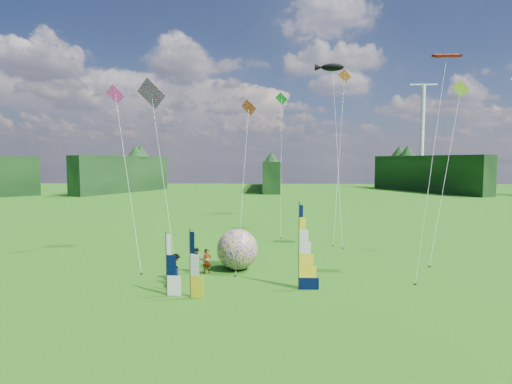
{
  "coord_description": "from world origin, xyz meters",
  "views": [
    {
      "loc": [
        -0.09,
        -19.91,
        7.35
      ],
      "look_at": [
        -1.0,
        4.0,
        5.5
      ],
      "focal_mm": 28.0,
      "sensor_mm": 36.0,
      "label": 1
    }
  ],
  "objects_px": {
    "spectator_a": "(207,261)",
    "feather_banner_main": "(299,248)",
    "camp_chair": "(173,278)",
    "kite_whale": "(337,137)",
    "side_banner_far": "(166,265)",
    "side_banner_left": "(190,265)",
    "bol_inflatable": "(237,249)",
    "spectator_d": "(229,254)",
    "spectator_b": "(197,261)",
    "spectator_c": "(176,267)"
  },
  "relations": [
    {
      "from": "feather_banner_main",
      "to": "bol_inflatable",
      "type": "bearing_deg",
      "value": 133.49
    },
    {
      "from": "spectator_a",
      "to": "spectator_b",
      "type": "bearing_deg",
      "value": 142.01
    },
    {
      "from": "feather_banner_main",
      "to": "kite_whale",
      "type": "relative_size",
      "value": 0.25
    },
    {
      "from": "kite_whale",
      "to": "spectator_d",
      "type": "bearing_deg",
      "value": -131.4
    },
    {
      "from": "spectator_a",
      "to": "feather_banner_main",
      "type": "bearing_deg",
      "value": -58.41
    },
    {
      "from": "feather_banner_main",
      "to": "spectator_c",
      "type": "relative_size",
      "value": 2.95
    },
    {
      "from": "spectator_c",
      "to": "spectator_d",
      "type": "xyz_separation_m",
      "value": [
        2.93,
        3.31,
        0.08
      ]
    },
    {
      "from": "side_banner_far",
      "to": "spectator_d",
      "type": "relative_size",
      "value": 1.87
    },
    {
      "from": "bol_inflatable",
      "to": "side_banner_left",
      "type": "bearing_deg",
      "value": -110.07
    },
    {
      "from": "spectator_b",
      "to": "side_banner_far",
      "type": "bearing_deg",
      "value": -101.98
    },
    {
      "from": "feather_banner_main",
      "to": "spectator_a",
      "type": "height_order",
      "value": "feather_banner_main"
    },
    {
      "from": "camp_chair",
      "to": "side_banner_far",
      "type": "bearing_deg",
      "value": -87.73
    },
    {
      "from": "side_banner_left",
      "to": "bol_inflatable",
      "type": "relative_size",
      "value": 1.3
    },
    {
      "from": "bol_inflatable",
      "to": "spectator_a",
      "type": "bearing_deg",
      "value": -150.94
    },
    {
      "from": "spectator_b",
      "to": "side_banner_left",
      "type": "bearing_deg",
      "value": -85.19
    },
    {
      "from": "spectator_c",
      "to": "feather_banner_main",
      "type": "bearing_deg",
      "value": -106.17
    },
    {
      "from": "feather_banner_main",
      "to": "spectator_d",
      "type": "xyz_separation_m",
      "value": [
        -4.55,
        4.82,
        -1.53
      ]
    },
    {
      "from": "bol_inflatable",
      "to": "spectator_d",
      "type": "xyz_separation_m",
      "value": [
        -0.68,
        0.7,
        -0.48
      ]
    },
    {
      "from": "side_banner_left",
      "to": "bol_inflatable",
      "type": "xyz_separation_m",
      "value": [
        2.07,
        5.66,
        -0.42
      ]
    },
    {
      "from": "camp_chair",
      "to": "feather_banner_main",
      "type": "bearing_deg",
      "value": -2.52
    },
    {
      "from": "spectator_a",
      "to": "spectator_d",
      "type": "height_order",
      "value": "spectator_d"
    },
    {
      "from": "side_banner_far",
      "to": "spectator_d",
      "type": "xyz_separation_m",
      "value": [
        2.74,
        6.15,
        -0.8
      ]
    },
    {
      "from": "spectator_b",
      "to": "camp_chair",
      "type": "height_order",
      "value": "spectator_b"
    },
    {
      "from": "side_banner_far",
      "to": "spectator_b",
      "type": "relative_size",
      "value": 2.04
    },
    {
      "from": "spectator_a",
      "to": "spectator_d",
      "type": "relative_size",
      "value": 0.89
    },
    {
      "from": "feather_banner_main",
      "to": "camp_chair",
      "type": "bearing_deg",
      "value": 177.95
    },
    {
      "from": "side_banner_far",
      "to": "spectator_c",
      "type": "relative_size",
      "value": 2.06
    },
    {
      "from": "side_banner_far",
      "to": "bol_inflatable",
      "type": "height_order",
      "value": "side_banner_far"
    },
    {
      "from": "spectator_a",
      "to": "side_banner_far",
      "type": "bearing_deg",
      "value": -139.44
    },
    {
      "from": "spectator_d",
      "to": "kite_whale",
      "type": "bearing_deg",
      "value": -103.08
    },
    {
      "from": "side_banner_far",
      "to": "side_banner_left",
      "type": "bearing_deg",
      "value": -4.89
    },
    {
      "from": "side_banner_far",
      "to": "camp_chair",
      "type": "relative_size",
      "value": 3.47
    },
    {
      "from": "spectator_a",
      "to": "camp_chair",
      "type": "bearing_deg",
      "value": -150.2
    },
    {
      "from": "spectator_b",
      "to": "kite_whale",
      "type": "xyz_separation_m",
      "value": [
        11.33,
        14.24,
        8.9
      ]
    },
    {
      "from": "feather_banner_main",
      "to": "spectator_d",
      "type": "height_order",
      "value": "feather_banner_main"
    },
    {
      "from": "spectator_c",
      "to": "kite_whale",
      "type": "relative_size",
      "value": 0.09
    },
    {
      "from": "spectator_a",
      "to": "spectator_c",
      "type": "xyz_separation_m",
      "value": [
        -1.7,
        -1.54,
        0.01
      ]
    },
    {
      "from": "feather_banner_main",
      "to": "spectator_b",
      "type": "relative_size",
      "value": 2.92
    },
    {
      "from": "spectator_c",
      "to": "bol_inflatable",
      "type": "bearing_deg",
      "value": -58.88
    },
    {
      "from": "side_banner_left",
      "to": "spectator_b",
      "type": "distance_m",
      "value": 4.81
    },
    {
      "from": "feather_banner_main",
      "to": "spectator_c",
      "type": "height_order",
      "value": "feather_banner_main"
    },
    {
      "from": "bol_inflatable",
      "to": "spectator_c",
      "type": "relative_size",
      "value": 1.68
    },
    {
      "from": "bol_inflatable",
      "to": "kite_whale",
      "type": "height_order",
      "value": "kite_whale"
    },
    {
      "from": "bol_inflatable",
      "to": "kite_whale",
      "type": "xyz_separation_m",
      "value": [
        8.76,
        13.27,
        8.35
      ]
    },
    {
      "from": "camp_chair",
      "to": "kite_whale",
      "type": "xyz_separation_m",
      "value": [
        12.24,
        17.09,
        9.24
      ]
    },
    {
      "from": "side_banner_far",
      "to": "kite_whale",
      "type": "xyz_separation_m",
      "value": [
        12.17,
        18.71,
        8.03
      ]
    },
    {
      "from": "spectator_b",
      "to": "kite_whale",
      "type": "distance_m",
      "value": 20.26
    },
    {
      "from": "bol_inflatable",
      "to": "spectator_d",
      "type": "distance_m",
      "value": 1.09
    },
    {
      "from": "spectator_a",
      "to": "kite_whale",
      "type": "height_order",
      "value": "kite_whale"
    },
    {
      "from": "side_banner_left",
      "to": "kite_whale",
      "type": "distance_m",
      "value": 23.2
    }
  ]
}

